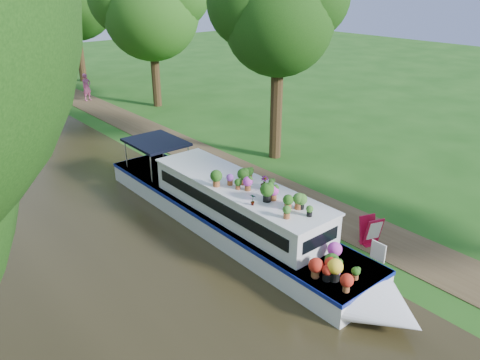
% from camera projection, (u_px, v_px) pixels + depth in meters
% --- Properties ---
extents(ground, '(100.00, 100.00, 0.00)m').
position_uv_depth(ground, '(258.00, 200.00, 18.12)').
color(ground, '#1C5014').
rests_on(ground, ground).
extents(canal_water, '(10.00, 100.00, 0.02)m').
position_uv_depth(canal_water, '(115.00, 254.00, 14.58)').
color(canal_water, black).
rests_on(canal_water, ground).
extents(towpath, '(2.20, 100.00, 0.03)m').
position_uv_depth(towpath, '(280.00, 191.00, 18.82)').
color(towpath, '#4C3B23').
rests_on(towpath, ground).
extents(plant_boat, '(2.29, 13.52, 2.30)m').
position_uv_depth(plant_boat, '(239.00, 212.00, 15.35)').
color(plant_boat, white).
rests_on(plant_boat, canal_water).
extents(tree_near_overhang, '(5.52, 5.28, 8.99)m').
position_uv_depth(tree_near_overhang, '(278.00, 11.00, 19.86)').
color(tree_near_overhang, '#312110').
rests_on(tree_near_overhang, ground).
extents(tree_near_mid, '(6.90, 6.60, 9.40)m').
position_uv_depth(tree_near_mid, '(150.00, 3.00, 28.78)').
color(tree_near_mid, '#312110').
rests_on(tree_near_mid, ground).
extents(second_boat, '(3.42, 7.17, 1.32)m').
position_uv_depth(second_boat, '(18.00, 99.00, 30.69)').
color(second_boat, black).
rests_on(second_boat, canal_water).
extents(sandwich_board, '(0.63, 0.64, 0.94)m').
position_uv_depth(sandwich_board, '(371.00, 232.00, 14.95)').
color(sandwich_board, '#AE0C2E').
rests_on(sandwich_board, towpath).
extents(pedestrian_pink, '(0.77, 0.61, 1.86)m').
position_uv_depth(pedestrian_pink, '(87.00, 87.00, 32.17)').
color(pedestrian_pink, '#BF4F93').
rests_on(pedestrian_pink, towpath).
extents(pedestrian_dark, '(0.86, 0.70, 1.67)m').
position_uv_depth(pedestrian_dark, '(64.00, 77.00, 35.72)').
color(pedestrian_dark, black).
rests_on(pedestrian_dark, towpath).
extents(verge_plant, '(0.40, 0.37, 0.39)m').
position_uv_depth(verge_plant, '(216.00, 174.00, 20.00)').
color(verge_plant, '#346F21').
rests_on(verge_plant, ground).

